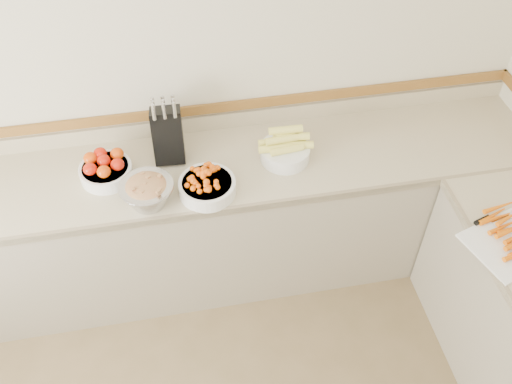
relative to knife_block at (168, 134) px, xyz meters
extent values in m
plane|color=beige|center=(0.04, 0.20, 0.24)|extent=(4.00, 0.00, 4.00)
cube|color=#C3B38D|center=(0.04, -0.12, -0.18)|extent=(4.00, 0.65, 0.04)
cube|color=#9F947F|center=(0.04, -0.12, -0.63)|extent=(4.00, 0.63, 0.86)
cube|color=gray|center=(0.04, -0.44, -0.18)|extent=(4.00, 0.02, 0.04)
cube|color=#C3B38D|center=(0.04, 0.19, -0.11)|extent=(4.00, 0.02, 0.10)
cube|color=brown|center=(0.04, 0.19, -0.01)|extent=(4.00, 0.02, 0.06)
cube|color=black|center=(0.00, 0.00, -0.01)|extent=(0.17, 0.20, 0.32)
cylinder|color=silver|center=(-0.05, -0.03, 0.18)|extent=(0.02, 0.04, 0.08)
cylinder|color=silver|center=(0.00, -0.03, 0.18)|extent=(0.02, 0.04, 0.08)
cylinder|color=silver|center=(0.05, -0.03, 0.18)|extent=(0.02, 0.04, 0.08)
cylinder|color=silver|center=(-0.05, 0.00, 0.18)|extent=(0.02, 0.04, 0.08)
cylinder|color=silver|center=(0.00, 0.00, 0.18)|extent=(0.02, 0.04, 0.08)
cylinder|color=silver|center=(0.05, 0.00, 0.18)|extent=(0.02, 0.04, 0.08)
cylinder|color=silver|center=(-0.05, 0.03, 0.18)|extent=(0.02, 0.04, 0.08)
cylinder|color=silver|center=(0.00, 0.03, 0.18)|extent=(0.02, 0.04, 0.08)
cylinder|color=silver|center=(0.05, 0.03, 0.18)|extent=(0.02, 0.04, 0.08)
cylinder|color=white|center=(-0.34, -0.10, -0.12)|extent=(0.28, 0.28, 0.07)
torus|color=white|center=(-0.34, -0.10, -0.09)|extent=(0.28, 0.28, 0.01)
cylinder|color=white|center=(-0.34, -0.10, -0.09)|extent=(0.24, 0.24, 0.01)
ellipsoid|color=red|center=(-0.41, -0.14, -0.05)|extent=(0.07, 0.07, 0.06)
ellipsoid|color=#ED4808|center=(-0.34, -0.17, -0.05)|extent=(0.07, 0.07, 0.06)
ellipsoid|color=red|center=(-0.28, -0.13, -0.05)|extent=(0.07, 0.07, 0.06)
ellipsoid|color=#ED4808|center=(-0.41, -0.05, -0.05)|extent=(0.07, 0.07, 0.06)
ellipsoid|color=red|center=(-0.34, -0.09, -0.05)|extent=(0.07, 0.07, 0.06)
ellipsoid|color=#ED4808|center=(-0.28, -0.05, -0.05)|extent=(0.07, 0.07, 0.06)
ellipsoid|color=red|center=(-0.36, -0.03, -0.05)|extent=(0.07, 0.07, 0.06)
cylinder|color=white|center=(0.17, -0.31, -0.12)|extent=(0.29, 0.29, 0.08)
torus|color=white|center=(0.17, -0.31, -0.09)|extent=(0.30, 0.30, 0.01)
cylinder|color=white|center=(0.17, -0.31, -0.09)|extent=(0.26, 0.26, 0.01)
sphere|color=#F55A08|center=(0.19, -0.21, -0.06)|extent=(0.03, 0.03, 0.03)
sphere|color=#F55A08|center=(0.21, -0.34, -0.04)|extent=(0.03, 0.03, 0.03)
sphere|color=#F55A08|center=(0.10, -0.39, -0.06)|extent=(0.03, 0.03, 0.03)
sphere|color=#F55A08|center=(0.14, -0.36, -0.05)|extent=(0.03, 0.03, 0.03)
sphere|color=#F55A08|center=(0.17, -0.38, -0.05)|extent=(0.03, 0.03, 0.03)
sphere|color=#F55A08|center=(0.19, -0.30, -0.02)|extent=(0.03, 0.03, 0.03)
sphere|color=#F55A08|center=(0.16, -0.21, -0.06)|extent=(0.03, 0.03, 0.03)
sphere|color=#F55A08|center=(0.18, -0.39, -0.05)|extent=(0.03, 0.03, 0.03)
sphere|color=#F55A08|center=(0.16, -0.31, -0.02)|extent=(0.03, 0.03, 0.03)
sphere|color=#F55A08|center=(0.22, -0.28, -0.04)|extent=(0.03, 0.03, 0.03)
sphere|color=#F55A08|center=(0.19, -0.30, -0.04)|extent=(0.03, 0.03, 0.03)
sphere|color=#F55A08|center=(0.15, -0.27, -0.04)|extent=(0.03, 0.03, 0.03)
sphere|color=#F55A08|center=(0.08, -0.30, -0.05)|extent=(0.03, 0.03, 0.03)
sphere|color=#F55A08|center=(0.13, -0.33, -0.03)|extent=(0.03, 0.03, 0.03)
sphere|color=#F55A08|center=(0.19, -0.32, -0.04)|extent=(0.03, 0.03, 0.03)
sphere|color=#F55A08|center=(0.09, -0.29, -0.05)|extent=(0.03, 0.03, 0.03)
sphere|color=#F55A08|center=(0.21, -0.26, -0.05)|extent=(0.03, 0.03, 0.03)
sphere|color=#F55A08|center=(0.15, -0.31, -0.02)|extent=(0.03, 0.03, 0.03)
sphere|color=#F55A08|center=(0.11, -0.39, -0.06)|extent=(0.03, 0.03, 0.03)
sphere|color=#F55A08|center=(0.22, -0.36, -0.05)|extent=(0.03, 0.03, 0.03)
sphere|color=#F55A08|center=(0.12, -0.37, -0.05)|extent=(0.03, 0.03, 0.03)
sphere|color=#F55A08|center=(0.26, -0.28, -0.06)|extent=(0.03, 0.03, 0.03)
sphere|color=#F55A08|center=(0.17, -0.37, -0.04)|extent=(0.03, 0.03, 0.03)
sphere|color=#F55A08|center=(0.14, -0.32, -0.03)|extent=(0.03, 0.03, 0.03)
sphere|color=#F55A08|center=(0.09, -0.37, -0.06)|extent=(0.03, 0.03, 0.03)
sphere|color=#F55A08|center=(0.11, -0.30, -0.04)|extent=(0.03, 0.03, 0.03)
sphere|color=#F55A08|center=(0.17, -0.29, -0.02)|extent=(0.03, 0.03, 0.03)
sphere|color=#F55A08|center=(0.26, -0.30, -0.06)|extent=(0.03, 0.03, 0.03)
sphere|color=#F55A08|center=(0.10, -0.22, -0.06)|extent=(0.03, 0.03, 0.03)
sphere|color=#F55A08|center=(0.21, -0.23, -0.05)|extent=(0.03, 0.03, 0.03)
sphere|color=#F55A08|center=(0.19, -0.34, -0.03)|extent=(0.03, 0.03, 0.03)
sphere|color=#F55A08|center=(0.24, -0.25, -0.06)|extent=(0.03, 0.03, 0.03)
sphere|color=#F55A08|center=(0.15, -0.39, -0.05)|extent=(0.03, 0.03, 0.03)
sphere|color=#F55A08|center=(0.22, -0.31, -0.04)|extent=(0.03, 0.03, 0.03)
sphere|color=#F55A08|center=(0.14, -0.29, -0.03)|extent=(0.03, 0.03, 0.03)
sphere|color=#F55A08|center=(0.06, -0.29, -0.06)|extent=(0.03, 0.03, 0.03)
cylinder|color=white|center=(0.61, -0.13, -0.12)|extent=(0.27, 0.27, 0.08)
torus|color=white|center=(0.61, -0.13, -0.08)|extent=(0.27, 0.27, 0.01)
cylinder|color=#FAEE67|center=(0.56, -0.15, -0.06)|extent=(0.18, 0.04, 0.04)
cylinder|color=#FAEE67|center=(0.61, -0.17, -0.06)|extent=(0.18, 0.06, 0.04)
cylinder|color=#FAEE67|center=(0.67, -0.15, -0.06)|extent=(0.19, 0.07, 0.04)
cylinder|color=#FAEE67|center=(0.57, -0.10, -0.06)|extent=(0.18, 0.05, 0.04)
cylinder|color=#FAEE67|center=(0.65, -0.09, -0.06)|extent=(0.19, 0.08, 0.04)
cylinder|color=#FAEE67|center=(0.60, -0.13, -0.02)|extent=(0.18, 0.05, 0.04)
cylinder|color=#FAEE67|center=(0.66, -0.12, -0.02)|extent=(0.18, 0.07, 0.04)
cylinder|color=#FAEE67|center=(0.62, -0.11, 0.02)|extent=(0.18, 0.05, 0.04)
cylinder|color=#B2B2BA|center=(-0.14, -0.33, -0.10)|extent=(0.27, 0.27, 0.13)
torus|color=#B2B2BA|center=(-0.14, -0.33, -0.04)|extent=(0.28, 0.28, 0.01)
ellipsoid|color=red|center=(-0.14, -0.33, -0.05)|extent=(0.22, 0.22, 0.07)
cube|color=red|center=(-0.20, -0.36, -0.02)|extent=(0.02, 0.02, 0.02)
cube|color=#96D065|center=(-0.20, -0.35, -0.03)|extent=(0.02, 0.02, 0.02)
cube|color=red|center=(-0.07, -0.38, -0.03)|extent=(0.03, 0.03, 0.02)
cube|color=#96D065|center=(-0.08, -0.40, -0.01)|extent=(0.03, 0.03, 0.02)
cube|color=red|center=(-0.15, -0.25, -0.02)|extent=(0.03, 0.03, 0.02)
cube|color=#96D065|center=(-0.14, -0.34, -0.02)|extent=(0.03, 0.03, 0.02)
cube|color=red|center=(-0.18, -0.35, -0.02)|extent=(0.02, 0.02, 0.02)
cube|color=#96D065|center=(-0.12, -0.30, -0.01)|extent=(0.03, 0.03, 0.02)
cube|color=red|center=(-0.14, -0.34, -0.02)|extent=(0.03, 0.03, 0.02)
cube|color=#96D065|center=(-0.06, -0.29, -0.02)|extent=(0.03, 0.03, 0.02)
cube|color=red|center=(-0.10, -0.32, -0.03)|extent=(0.03, 0.03, 0.02)
cube|color=#96D065|center=(-0.18, -0.38, -0.03)|extent=(0.03, 0.03, 0.02)
cube|color=red|center=(-0.13, -0.31, -0.02)|extent=(0.03, 0.03, 0.02)
cube|color=#96D065|center=(-0.16, -0.38, -0.02)|extent=(0.03, 0.03, 0.02)
cone|color=orange|center=(1.56, -0.88, -0.11)|extent=(0.17, 0.07, 0.03)
cone|color=orange|center=(1.56, -0.85, -0.13)|extent=(0.17, 0.07, 0.03)
cone|color=orange|center=(1.56, -0.83, -0.13)|extent=(0.17, 0.07, 0.03)
cone|color=orange|center=(1.56, -0.80, -0.11)|extent=(0.17, 0.07, 0.03)
cone|color=orange|center=(1.56, -0.78, -0.13)|extent=(0.17, 0.07, 0.03)
cone|color=orange|center=(1.56, -0.75, -0.13)|extent=(0.17, 0.07, 0.03)
cone|color=orange|center=(1.56, -0.73, -0.11)|extent=(0.17, 0.07, 0.03)
cube|color=silver|center=(1.59, -0.77, -0.14)|extent=(0.18, 0.08, 0.00)
cube|color=black|center=(1.46, -0.77, -0.14)|extent=(0.09, 0.05, 0.02)
camera|label=1|loc=(0.04, -2.36, 1.98)|focal=40.00mm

